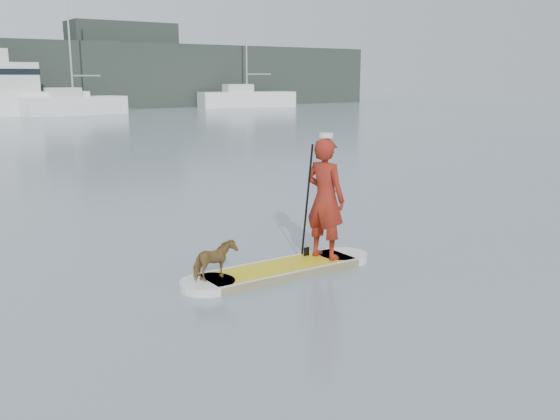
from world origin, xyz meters
TOP-DOWN VIEW (x-y plane):
  - ground at (0.00, 0.00)m, footprint 140.00×140.00m
  - paddleboard at (0.46, 1.95)m, footprint 3.30×0.82m
  - paddler at (1.32, 1.94)m, footprint 0.62×0.79m
  - white_cap at (1.32, 1.94)m, footprint 0.22×0.22m
  - dog at (-0.66, 1.96)m, footprint 0.70×0.41m
  - paddle at (1.14, 2.18)m, footprint 0.10×0.30m
  - sailboat_e at (9.97, 44.21)m, footprint 8.33×3.83m
  - sailboat_f at (27.62, 47.08)m, footprint 9.64×4.48m
  - motor_yacht_a at (5.44, 46.07)m, footprint 11.31×4.66m
  - shore_building_east at (18.00, 54.00)m, footprint 10.00×4.00m

SIDE VIEW (x-z plane):
  - ground at x=0.00m, z-range 0.00..0.00m
  - paddleboard at x=0.46m, z-range 0.00..0.12m
  - dog at x=-0.66m, z-range 0.12..0.67m
  - paddle at x=1.14m, z-range -0.20..1.80m
  - sailboat_e at x=9.97m, z-range -4.98..6.65m
  - sailboat_f at x=27.62m, z-range -6.01..7.89m
  - paddler at x=1.32m, z-range 0.12..2.04m
  - motor_yacht_a at x=5.44m, z-range -1.44..5.15m
  - white_cap at x=1.32m, z-range 2.04..2.11m
  - shore_building_east at x=18.00m, z-range 0.00..8.00m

